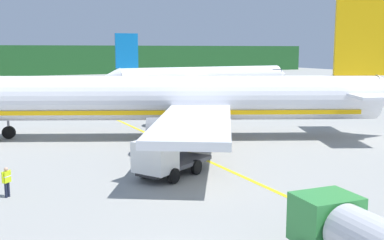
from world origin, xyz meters
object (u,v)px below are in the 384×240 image
airliner_distant (48,62)px  service_truck_catering (360,240)px  service_truck_fuel (164,159)px  crew_loader_left (7,180)px  airliner_mid_apron (202,77)px  airliner_foreground (174,99)px

airliner_distant → service_truck_catering: airliner_distant is taller
service_truck_fuel → service_truck_catering: bearing=-85.9°
crew_loader_left → airliner_mid_apron: bearing=52.6°
airliner_distant → service_truck_fuel: airliner_distant is taller
airliner_distant → airliner_foreground: bearing=-95.5°
airliner_mid_apron → service_truck_fuel: bearing=-119.9°
service_truck_fuel → crew_loader_left: (-8.74, 0.33, -0.25)m
airliner_distant → service_truck_catering: bearing=-96.2°
airliner_mid_apron → service_truck_fuel: airliner_mid_apron is taller
airliner_distant → service_truck_fuel: (-20.89, -168.45, -1.25)m
service_truck_catering → crew_loader_left: (-9.77, 14.61, -0.45)m
airliner_foreground → crew_loader_left: (-14.53, -11.10, -2.45)m
airliner_foreground → airliner_distant: airliner_foreground is taller
airliner_mid_apron → service_truck_catering: airliner_mid_apron is taller
service_truck_catering → crew_loader_left: size_ratio=3.67×
airliner_mid_apron → airliner_distant: airliner_mid_apron is taller
service_truck_fuel → service_truck_catering: service_truck_fuel is taller
airliner_mid_apron → service_truck_catering: (-26.01, -61.39, -1.49)m
airliner_foreground → airliner_mid_apron: bearing=59.2°
airliner_foreground → service_truck_catering: size_ratio=6.66×
airliner_foreground → service_truck_catering: (-4.75, -25.71, -2.00)m
airliner_foreground → airliner_distant: size_ratio=1.30×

